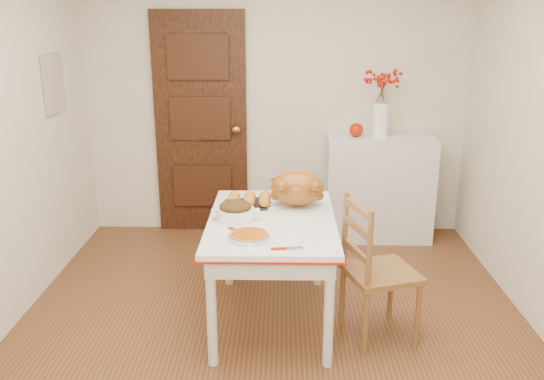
{
  "coord_description": "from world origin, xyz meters",
  "views": [
    {
      "loc": [
        0.06,
        -3.25,
        2.02
      ],
      "look_at": [
        -0.01,
        0.3,
        0.92
      ],
      "focal_mm": 37.62,
      "sensor_mm": 36.0,
      "label": 1
    }
  ],
  "objects_px": {
    "kitchen_table": "(272,270)",
    "chair_oak": "(381,269)",
    "sideboard": "(378,188)",
    "pumpkin_pie": "(249,235)",
    "turkey_platter": "(297,190)"
  },
  "relations": [
    {
      "from": "kitchen_table",
      "to": "pumpkin_pie",
      "type": "xyz_separation_m",
      "value": [
        -0.13,
        -0.36,
        0.39
      ]
    },
    {
      "from": "sideboard",
      "to": "pumpkin_pie",
      "type": "bearing_deg",
      "value": -119.75
    },
    {
      "from": "chair_oak",
      "to": "kitchen_table",
      "type": "bearing_deg",
      "value": 57.03
    },
    {
      "from": "sideboard",
      "to": "pumpkin_pie",
      "type": "distance_m",
      "value": 2.2
    },
    {
      "from": "kitchen_table",
      "to": "turkey_platter",
      "type": "distance_m",
      "value": 0.57
    },
    {
      "from": "sideboard",
      "to": "pumpkin_pie",
      "type": "xyz_separation_m",
      "value": [
        -1.08,
        -1.89,
        0.28
      ]
    },
    {
      "from": "chair_oak",
      "to": "turkey_platter",
      "type": "distance_m",
      "value": 0.77
    },
    {
      "from": "turkey_platter",
      "to": "kitchen_table",
      "type": "bearing_deg",
      "value": -108.84
    },
    {
      "from": "chair_oak",
      "to": "pumpkin_pie",
      "type": "height_order",
      "value": "chair_oak"
    },
    {
      "from": "sideboard",
      "to": "chair_oak",
      "type": "relative_size",
      "value": 1.02
    },
    {
      "from": "kitchen_table",
      "to": "pumpkin_pie",
      "type": "distance_m",
      "value": 0.55
    },
    {
      "from": "chair_oak",
      "to": "pumpkin_pie",
      "type": "bearing_deg",
      "value": 83.97
    },
    {
      "from": "kitchen_table",
      "to": "turkey_platter",
      "type": "relative_size",
      "value": 2.94
    },
    {
      "from": "kitchen_table",
      "to": "chair_oak",
      "type": "xyz_separation_m",
      "value": [
        0.7,
        -0.2,
        0.1
      ]
    },
    {
      "from": "kitchen_table",
      "to": "chair_oak",
      "type": "bearing_deg",
      "value": -15.67
    }
  ]
}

